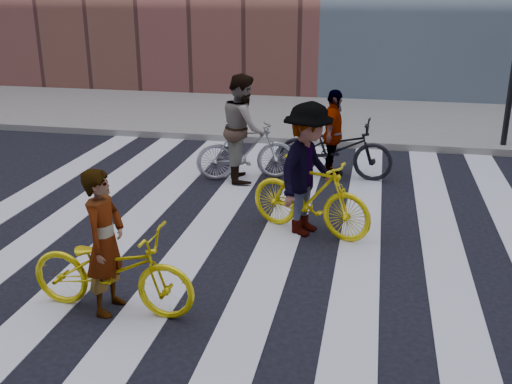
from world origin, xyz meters
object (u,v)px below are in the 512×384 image
(bike_silver_mid, at_px, (246,151))
(rider_right, at_px, (307,170))
(bike_yellow_left, at_px, (112,269))
(rider_left, at_px, (105,242))
(rider_rear, at_px, (333,134))
(bike_yellow_right, at_px, (310,196))
(rider_mid, at_px, (243,128))
(bike_dark_rear, at_px, (335,149))

(bike_silver_mid, xyz_separation_m, rider_right, (1.36, -2.19, 0.41))
(bike_silver_mid, bearing_deg, bike_yellow_left, 156.82)
(rider_left, bearing_deg, rider_rear, -17.96)
(bike_yellow_right, bearing_deg, bike_silver_mid, 54.25)
(bike_yellow_right, distance_m, rider_mid, 2.66)
(bike_dark_rear, bearing_deg, bike_yellow_left, 163.61)
(rider_left, xyz_separation_m, rider_right, (1.82, 2.54, 0.14))
(rider_right, bearing_deg, bike_silver_mid, 53.31)
(bike_silver_mid, bearing_deg, bike_dark_rear, -92.15)
(bike_silver_mid, height_order, bike_yellow_right, bike_yellow_right)
(bike_yellow_right, distance_m, rider_right, 0.39)
(bike_yellow_left, bearing_deg, bike_silver_mid, -2.17)
(rider_right, bearing_deg, rider_mid, 54.25)
(bike_yellow_right, bearing_deg, rider_rear, 19.47)
(bike_silver_mid, xyz_separation_m, rider_rear, (1.50, 0.44, 0.27))
(rider_right, bearing_deg, rider_rear, 18.39)
(rider_left, xyz_separation_m, rider_rear, (1.97, 5.18, -0.00))
(bike_yellow_left, height_order, rider_right, rider_right)
(rider_left, distance_m, rider_mid, 4.75)
(bike_yellow_left, xyz_separation_m, rider_mid, (0.37, 4.73, 0.46))
(bike_yellow_left, relative_size, bike_yellow_right, 1.01)
(bike_silver_mid, xyz_separation_m, bike_yellow_right, (1.41, -2.19, 0.02))
(bike_yellow_right, distance_m, bike_dark_rear, 2.64)
(bike_yellow_left, distance_m, bike_silver_mid, 4.75)
(rider_mid, distance_m, rider_rear, 1.62)
(bike_silver_mid, relative_size, rider_right, 0.94)
(bike_dark_rear, height_order, rider_mid, rider_mid)
(bike_yellow_left, height_order, rider_left, rider_left)
(bike_dark_rear, distance_m, rider_rear, 0.27)
(rider_right, xyz_separation_m, rider_rear, (0.15, 2.64, -0.14))
(rider_left, bearing_deg, rider_right, -32.80)
(bike_silver_mid, bearing_deg, bike_yellow_right, -165.44)
(bike_dark_rear, height_order, rider_left, rider_left)
(rider_left, height_order, rider_rear, rider_left)
(rider_mid, relative_size, rider_rear, 1.18)
(bike_dark_rear, distance_m, rider_right, 2.67)
(bike_silver_mid, height_order, rider_left, rider_left)
(bike_dark_rear, height_order, rider_rear, rider_rear)
(bike_dark_rear, bearing_deg, bike_silver_mid, 110.43)
(rider_left, relative_size, rider_rear, 1.00)
(rider_mid, bearing_deg, bike_yellow_right, -164.52)
(bike_silver_mid, distance_m, rider_rear, 1.59)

